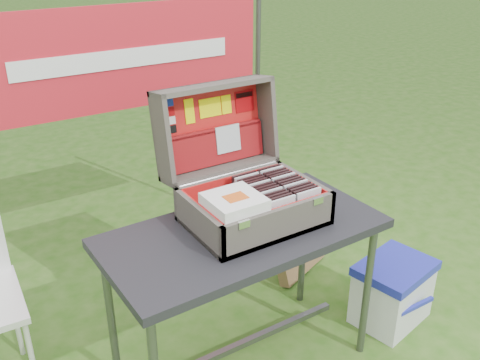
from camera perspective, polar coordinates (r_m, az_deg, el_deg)
table at (r=2.51m, az=0.32°, el=-12.69°), size 1.22×0.63×0.75m
table_top at (r=2.30m, az=0.35°, el=-5.66°), size 1.22×0.63×0.04m
table_leg_fr at (r=2.66m, az=13.39°, el=-11.54°), size 0.04×0.04×0.71m
table_leg_bl at (r=2.52m, az=-13.62°, el=-13.94°), size 0.04×0.04×0.71m
table_leg_br at (r=2.94m, az=6.74°, el=-6.98°), size 0.04×0.04×0.71m
table_brace at (r=2.67m, az=0.31°, el=-17.06°), size 1.06×0.03×0.03m
suitcase at (r=2.27m, az=0.71°, el=2.10°), size 0.57×0.57×0.54m
suitcase_base_bottom at (r=2.34m, az=1.48°, el=-4.23°), size 0.57×0.41×0.02m
suitcase_base_wall_front at (r=2.17m, az=4.32°, el=-4.83°), size 0.57×0.02×0.15m
suitcase_base_wall_back at (r=2.45m, az=-0.99°, el=-1.06°), size 0.57×0.02×0.15m
suitcase_base_wall_left at (r=2.19m, az=-4.46°, el=-4.62°), size 0.02×0.41×0.15m
suitcase_base_wall_right at (r=2.46m, az=6.79°, el=-1.21°), size 0.02×0.41×0.15m
suitcase_liner_floor at (r=2.33m, az=1.48°, el=-3.93°), size 0.52×0.36×0.01m
suitcase_latch_left at (r=2.04m, az=0.43°, el=-4.74°), size 0.05×0.01×0.03m
suitcase_latch_right at (r=2.24m, az=8.30°, el=-2.19°), size 0.05×0.01×0.03m
suitcase_hinge at (r=2.43m, az=-1.14°, el=0.65°), size 0.51×0.02×0.02m
suitcase_lid_back at (r=2.50m, az=-3.22°, el=5.75°), size 0.57×0.08×0.40m
suitcase_lid_rim_far at (r=2.41m, az=-2.92°, el=9.98°), size 0.57×0.15×0.05m
suitcase_lid_rim_near at (r=2.49m, az=-2.06°, el=1.25°), size 0.57×0.15×0.05m
suitcase_lid_rim_left at (r=2.33m, az=-8.30°, el=4.28°), size 0.02×0.21×0.42m
suitcase_lid_rim_right at (r=2.58m, az=2.79°, el=6.64°), size 0.02×0.21×0.42m
suitcase_lid_liner at (r=2.49m, az=-3.06°, el=5.70°), size 0.52×0.06×0.35m
suitcase_liner_wall_front at (r=2.18m, az=4.10°, el=-4.42°), size 0.52×0.01×0.13m
suitcase_liner_wall_back at (r=2.44m, az=-0.82°, el=-0.95°), size 0.52×0.01×0.13m
suitcase_liner_wall_left at (r=2.19m, az=-4.14°, el=-4.27°), size 0.01×0.36×0.13m
suitcase_liner_wall_right at (r=2.44m, az=6.54°, el=-1.06°), size 0.01×0.36×0.13m
suitcase_lid_pocket at (r=2.49m, az=-2.63°, el=3.53°), size 0.50×0.06×0.17m
suitcase_pocket_edge at (r=2.47m, az=-2.75°, el=5.33°), size 0.49×0.02×0.02m
suitcase_pocket_cd at (r=2.50m, az=-1.29°, el=4.42°), size 0.13×0.03×0.13m
lid_sticker_cc_a at (r=2.37m, az=-7.75°, el=8.17°), size 0.06×0.01×0.03m
lid_sticker_cc_b at (r=2.37m, az=-7.63°, el=7.22°), size 0.06×0.01×0.03m
lid_sticker_cc_c at (r=2.38m, az=-7.52°, el=6.28°), size 0.06×0.01×0.03m
lid_sticker_cc_d at (r=2.39m, az=-7.40°, el=5.35°), size 0.06×0.01×0.03m
lid_card_neon_tall at (r=2.42m, az=-5.41°, el=7.30°), size 0.05×0.02×0.11m
lid_card_neon_main at (r=2.47m, az=-3.20°, el=7.73°), size 0.11×0.02×0.09m
lid_card_neon_small at (r=2.51m, az=-1.47°, el=8.06°), size 0.05×0.02×0.09m
lid_sticker_band at (r=2.56m, az=0.50°, el=8.42°), size 0.10×0.02×0.10m
lid_sticker_band_bar at (r=2.55m, az=0.44°, el=9.08°), size 0.09×0.01×0.02m
cd_left_0 at (r=2.21m, az=4.52°, el=-3.64°), size 0.13×0.01×0.14m
cd_left_1 at (r=2.22m, az=4.18°, el=-3.40°), size 0.13×0.01×0.14m
cd_left_2 at (r=2.24m, az=3.84°, el=-3.17°), size 0.13×0.01×0.14m
cd_left_3 at (r=2.25m, az=3.51°, el=-2.95°), size 0.13×0.01×0.14m
cd_left_4 at (r=2.27m, az=3.18°, el=-2.73°), size 0.13×0.01×0.14m
cd_left_5 at (r=2.29m, az=2.86°, el=-2.50°), size 0.13×0.01×0.14m
cd_left_6 at (r=2.30m, az=2.54°, el=-2.29°), size 0.13×0.01×0.14m
cd_left_7 at (r=2.32m, az=2.22°, el=-2.07°), size 0.13×0.01×0.14m
cd_left_8 at (r=2.33m, az=1.92°, el=-1.86°), size 0.13×0.01×0.14m
cd_left_9 at (r=2.35m, az=1.61°, el=-1.65°), size 0.13×0.01×0.14m
cd_left_10 at (r=2.37m, az=1.31°, el=-1.45°), size 0.13×0.01×0.14m
cd_left_11 at (r=2.38m, az=1.01°, el=-1.25°), size 0.13×0.01×0.14m
cd_left_12 at (r=2.40m, az=0.72°, el=-1.05°), size 0.13×0.01×0.14m
cd_left_13 at (r=2.42m, az=0.43°, el=-0.85°), size 0.13×0.01×0.14m
cd_right_0 at (r=2.28m, az=7.28°, el=-2.73°), size 0.13×0.01×0.14m
cd_right_1 at (r=2.30m, az=6.93°, el=-2.51°), size 0.13×0.01×0.14m
cd_right_2 at (r=2.31m, az=6.59°, el=-2.30°), size 0.13×0.01×0.14m
cd_right_3 at (r=2.33m, az=6.25°, el=-2.08°), size 0.13×0.01×0.14m
cd_right_4 at (r=2.34m, az=5.91°, el=-1.87°), size 0.13×0.01×0.14m
cd_right_5 at (r=2.36m, az=5.58°, el=-1.67°), size 0.13×0.01×0.14m
cd_right_6 at (r=2.37m, az=5.25°, el=-1.46°), size 0.13×0.01×0.14m
cd_right_7 at (r=2.39m, az=4.93°, el=-1.26°), size 0.13×0.01×0.14m
cd_right_8 at (r=2.41m, az=4.61°, el=-1.06°), size 0.13×0.01×0.14m
cd_right_9 at (r=2.42m, az=4.30°, el=-0.87°), size 0.13×0.01×0.14m
cd_right_10 at (r=2.44m, az=3.99°, el=-0.67°), size 0.13×0.01×0.14m
cd_right_11 at (r=2.45m, az=3.68°, el=-0.48°), size 0.13×0.01×0.14m
cd_right_12 at (r=2.47m, az=3.38°, el=-0.29°), size 0.13×0.01×0.14m
cd_right_13 at (r=2.49m, az=3.08°, el=-0.11°), size 0.13×0.01×0.14m
songbook_0 at (r=2.15m, az=-0.61°, el=-2.78°), size 0.21×0.21×0.00m
songbook_1 at (r=2.14m, az=-0.61°, el=-2.66°), size 0.21×0.21×0.00m
songbook_2 at (r=2.14m, az=-0.61°, el=-2.54°), size 0.21×0.21×0.00m
songbook_3 at (r=2.14m, az=-0.61°, el=-2.42°), size 0.21×0.21×0.00m
songbook_4 at (r=2.14m, az=-0.61°, el=-2.30°), size 0.21×0.21×0.00m
songbook_5 at (r=2.14m, az=-0.61°, el=-2.18°), size 0.21×0.21×0.00m
songbook_6 at (r=2.13m, az=-0.61°, el=-2.06°), size 0.21×0.21×0.00m
songbook_7 at (r=2.13m, az=-0.61°, el=-1.95°), size 0.21×0.21×0.00m
songbook_8 at (r=2.13m, az=-0.62°, el=-1.83°), size 0.21×0.21×0.00m
songbook_graphic at (r=2.12m, az=-0.47°, el=-1.83°), size 0.09×0.07×0.00m
cooler at (r=3.00m, az=15.93°, el=-11.39°), size 0.45×0.38×0.35m
cooler_body at (r=3.02m, az=15.87°, el=-11.76°), size 0.43×0.35×0.30m
cooler_lid at (r=2.92m, az=16.28°, el=-9.00°), size 0.45×0.38×0.05m
cooler_handle at (r=2.92m, az=18.31°, el=-12.64°), size 0.24×0.02×0.02m
chair_leg_br at (r=2.85m, az=-22.92°, el=-13.10°), size 0.02×0.02×0.49m
cardboard_box at (r=3.27m, az=6.07°, el=-6.12°), size 0.46×0.32×0.45m
banner_post_right at (r=3.46m, az=1.84°, el=7.24°), size 0.03×0.03×1.70m
banner at (r=2.95m, az=-12.04°, el=12.62°), size 1.60×0.02×0.55m
banner_text at (r=2.94m, az=-11.95°, el=12.59°), size 1.20×0.00×0.10m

